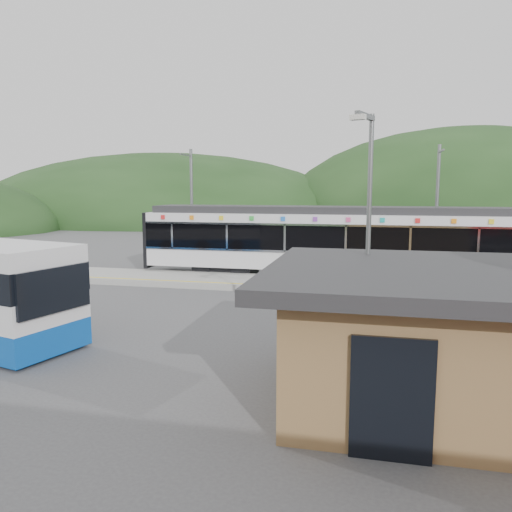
# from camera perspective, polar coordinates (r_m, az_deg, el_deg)

# --- Properties ---
(ground) EXTENTS (120.00, 120.00, 0.00)m
(ground) POSITION_cam_1_polar(r_m,az_deg,el_deg) (20.77, 2.79, -5.28)
(ground) COLOR #4C4C4F
(ground) RESTS_ON ground
(hills) EXTENTS (146.00, 149.00, 26.00)m
(hills) POSITION_cam_1_polar(r_m,az_deg,el_deg) (25.77, 18.65, -3.13)
(hills) COLOR #1E3D19
(hills) RESTS_ON ground
(platform) EXTENTS (26.00, 3.20, 0.30)m
(platform) POSITION_cam_1_polar(r_m,az_deg,el_deg) (23.92, 4.21, -3.19)
(platform) COLOR #9E9E99
(platform) RESTS_ON ground
(yellow_line) EXTENTS (26.00, 0.10, 0.01)m
(yellow_line) POSITION_cam_1_polar(r_m,az_deg,el_deg) (22.63, 3.70, -3.42)
(yellow_line) COLOR yellow
(yellow_line) RESTS_ON platform
(train) EXTENTS (20.44, 3.01, 3.74)m
(train) POSITION_cam_1_polar(r_m,az_deg,el_deg) (26.10, 9.32, 1.89)
(train) COLOR black
(train) RESTS_ON ground
(catenary_mast_west) EXTENTS (0.18, 1.80, 7.00)m
(catenary_mast_west) POSITION_cam_1_polar(r_m,az_deg,el_deg) (30.40, -7.38, 5.73)
(catenary_mast_west) COLOR slate
(catenary_mast_west) RESTS_ON ground
(catenary_mast_east) EXTENTS (0.18, 1.80, 7.00)m
(catenary_mast_east) POSITION_cam_1_polar(r_m,az_deg,el_deg) (28.71, 19.96, 5.22)
(catenary_mast_east) COLOR slate
(catenary_mast_east) RESTS_ON ground
(station_shelter) EXTENTS (9.20, 6.20, 3.00)m
(station_shelter) POSITION_cam_1_polar(r_m,az_deg,el_deg) (11.61, 24.85, -8.56)
(station_shelter) COLOR olive
(station_shelter) RESTS_ON ground
(lamp_post) EXTENTS (0.46, 1.17, 6.48)m
(lamp_post) POSITION_cam_1_polar(r_m,az_deg,el_deg) (12.79, 12.77, 3.91)
(lamp_post) COLOR slate
(lamp_post) RESTS_ON ground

